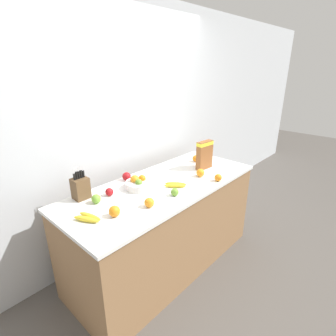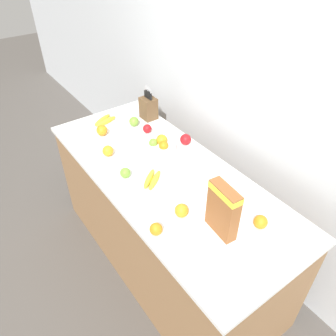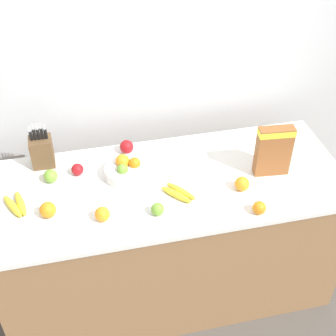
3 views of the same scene
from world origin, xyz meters
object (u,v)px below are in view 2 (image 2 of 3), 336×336
at_px(cereal_box, 223,209).
at_px(orange_by_cereal, 182,210).
at_px(banana_bunch_left, 104,121).
at_px(orange_mid_right, 261,222).
at_px(apple_near_bananas, 147,129).
at_px(apple_by_knife_block, 134,121).
at_px(fruit_bowl, 159,147).
at_px(orange_front_left, 156,229).
at_px(orange_back_center, 108,151).
at_px(apple_rear, 186,139).
at_px(banana_bunch_right, 152,179).
at_px(apple_middle, 125,173).
at_px(knife_block, 148,108).
at_px(orange_mid_left, 102,130).

bearing_deg(cereal_box, orange_by_cereal, -148.02).
relative_size(banana_bunch_left, orange_mid_right, 2.75).
distance_m(apple_near_bananas, apple_by_knife_block, 0.15).
bearing_deg(fruit_bowl, orange_by_cereal, -23.25).
xyz_separation_m(orange_front_left, orange_back_center, (-0.79, 0.13, 0.00)).
bearing_deg(apple_rear, banana_bunch_right, -64.29).
relative_size(apple_middle, orange_front_left, 0.97).
bearing_deg(banana_bunch_right, fruit_bowl, 137.53).
height_order(cereal_box, apple_rear, cereal_box).
xyz_separation_m(knife_block, apple_rear, (0.48, 0.01, -0.05)).
xyz_separation_m(orange_mid_right, orange_by_cereal, (-0.32, -0.29, 0.00)).
distance_m(knife_block, orange_back_center, 0.60).
xyz_separation_m(knife_block, cereal_box, (1.25, -0.36, 0.07)).
xyz_separation_m(apple_by_knife_block, orange_front_left, (1.03, -0.49, -0.00)).
height_order(apple_by_knife_block, orange_back_center, orange_back_center).
height_order(banana_bunch_left, orange_mid_right, orange_mid_right).
xyz_separation_m(banana_bunch_right, orange_by_cereal, (0.35, -0.03, 0.02)).
distance_m(fruit_bowl, apple_rear, 0.22).
distance_m(cereal_box, banana_bunch_left, 1.40).
bearing_deg(apple_near_bananas, cereal_box, -11.86).
distance_m(fruit_bowl, orange_mid_right, 0.91).
bearing_deg(knife_block, banana_bunch_left, -113.47).
bearing_deg(apple_middle, fruit_bowl, 107.61).
distance_m(apple_rear, orange_back_center, 0.57).
bearing_deg(orange_mid_right, apple_near_bananas, 178.42).
distance_m(banana_bunch_left, apple_middle, 0.73).
bearing_deg(fruit_bowl, cereal_box, -10.69).
relative_size(apple_rear, orange_mid_left, 0.98).
bearing_deg(apple_near_bananas, apple_rear, 24.96).
xyz_separation_m(apple_near_bananas, apple_middle, (0.37, -0.41, 0.00)).
relative_size(orange_mid_right, orange_by_cereal, 0.97).
xyz_separation_m(cereal_box, orange_by_cereal, (-0.21, -0.10, -0.12)).
height_order(apple_by_knife_block, orange_mid_right, orange_mid_right).
height_order(apple_by_knife_block, orange_by_cereal, orange_by_cereal).
relative_size(fruit_bowl, apple_middle, 3.55).
height_order(cereal_box, apple_by_knife_block, cereal_box).
bearing_deg(orange_mid_right, banana_bunch_right, -158.16).
relative_size(orange_by_cereal, orange_back_center, 1.03).
xyz_separation_m(banana_bunch_left, orange_mid_left, (0.16, -0.10, 0.02)).
distance_m(knife_block, apple_rear, 0.49).
distance_m(cereal_box, apple_by_knife_block, 1.24).
relative_size(knife_block, orange_front_left, 4.05).
xyz_separation_m(fruit_bowl, orange_by_cereal, (0.59, -0.25, -0.00)).
bearing_deg(orange_by_cereal, cereal_box, 26.38).
relative_size(knife_block, orange_back_center, 3.67).
bearing_deg(apple_rear, orange_back_center, -111.25).
bearing_deg(cereal_box, apple_near_bananas, 173.75).
relative_size(orange_mid_right, orange_back_center, 1.00).
bearing_deg(apple_near_bananas, apple_by_knife_block, -168.66).
xyz_separation_m(knife_block, banana_bunch_right, (0.70, -0.43, -0.08)).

